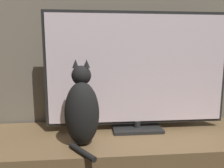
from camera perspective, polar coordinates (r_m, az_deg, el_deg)
name	(u,v)px	position (r m, az deg, el deg)	size (l,w,h in m)	color
tv_stand	(121,167)	(1.44, 2.36, -20.85)	(1.60, 0.54, 0.42)	brown
tv	(138,72)	(1.35, 6.75, 3.15)	(1.12, 0.18, 0.73)	black
cat	(82,110)	(1.17, -7.85, -6.80)	(0.18, 0.30, 0.45)	black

